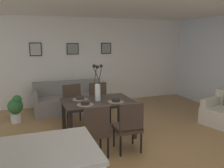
{
  "coord_description": "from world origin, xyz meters",
  "views": [
    {
      "loc": [
        -1.44,
        -3.82,
        1.98
      ],
      "look_at": [
        0.32,
        0.99,
        0.99
      ],
      "focal_mm": 37.91,
      "sensor_mm": 36.0,
      "label": 1
    }
  ],
  "objects_px": {
    "dining_chair_near_left": "(95,129)",
    "bowl_far_left": "(116,100)",
    "dining_chair_far_left": "(129,124)",
    "sofa": "(69,101)",
    "dining_chair_far_right": "(99,100)",
    "framed_picture_center": "(73,49)",
    "centerpiece_vase": "(98,87)",
    "dining_chair_near_right": "(73,103)",
    "potted_plant": "(16,107)",
    "framed_picture_right": "(106,48)",
    "framed_picture_left": "(36,49)",
    "bowl_near_right": "(80,98)",
    "bowl_near_left": "(85,103)",
    "dining_table": "(98,105)"
  },
  "relations": [
    {
      "from": "bowl_near_right",
      "to": "framed_picture_right",
      "type": "relative_size",
      "value": 0.5
    },
    {
      "from": "dining_chair_far_left",
      "to": "potted_plant",
      "type": "height_order",
      "value": "dining_chair_far_left"
    },
    {
      "from": "dining_chair_near_left",
      "to": "dining_chair_far_left",
      "type": "xyz_separation_m",
      "value": [
        0.61,
        -0.01,
        0.0
      ]
    },
    {
      "from": "framed_picture_left",
      "to": "framed_picture_right",
      "type": "relative_size",
      "value": 1.11
    },
    {
      "from": "framed_picture_left",
      "to": "framed_picture_center",
      "type": "distance_m",
      "value": 1.04
    },
    {
      "from": "dining_chair_far_right",
      "to": "sofa",
      "type": "height_order",
      "value": "dining_chair_far_right"
    },
    {
      "from": "framed_picture_left",
      "to": "dining_chair_far_right",
      "type": "bearing_deg",
      "value": -51.46
    },
    {
      "from": "framed_picture_left",
      "to": "framed_picture_center",
      "type": "xyz_separation_m",
      "value": [
        1.04,
        0.0,
        0.0
      ]
    },
    {
      "from": "dining_chair_near_left",
      "to": "bowl_far_left",
      "type": "bearing_deg",
      "value": 46.82
    },
    {
      "from": "bowl_near_left",
      "to": "potted_plant",
      "type": "distance_m",
      "value": 2.12
    },
    {
      "from": "dining_chair_far_left",
      "to": "dining_chair_far_right",
      "type": "distance_m",
      "value": 1.76
    },
    {
      "from": "sofa",
      "to": "framed_picture_right",
      "type": "bearing_deg",
      "value": 25.72
    },
    {
      "from": "bowl_near_left",
      "to": "potted_plant",
      "type": "relative_size",
      "value": 0.25
    },
    {
      "from": "bowl_far_left",
      "to": "potted_plant",
      "type": "bearing_deg",
      "value": 139.94
    },
    {
      "from": "centerpiece_vase",
      "to": "framed_picture_right",
      "type": "bearing_deg",
      "value": 67.65
    },
    {
      "from": "dining_chair_far_left",
      "to": "sofa",
      "type": "xyz_separation_m",
      "value": [
        -0.56,
        2.81,
        -0.23
      ]
    },
    {
      "from": "framed_picture_right",
      "to": "dining_chair_far_left",
      "type": "bearing_deg",
      "value": -102.35
    },
    {
      "from": "sofa",
      "to": "framed_picture_left",
      "type": "relative_size",
      "value": 4.98
    },
    {
      "from": "bowl_near_left",
      "to": "framed_picture_left",
      "type": "height_order",
      "value": "framed_picture_left"
    },
    {
      "from": "dining_chair_near_left",
      "to": "centerpiece_vase",
      "type": "xyz_separation_m",
      "value": [
        0.32,
        0.89,
        0.51
      ]
    },
    {
      "from": "dining_table",
      "to": "framed_picture_left",
      "type": "height_order",
      "value": "framed_picture_left"
    },
    {
      "from": "dining_chair_near_right",
      "to": "dining_chair_far_right",
      "type": "relative_size",
      "value": 1.0
    },
    {
      "from": "dining_chair_near_right",
      "to": "potted_plant",
      "type": "bearing_deg",
      "value": 156.24
    },
    {
      "from": "dining_chair_far_right",
      "to": "bowl_near_right",
      "type": "xyz_separation_m",
      "value": [
        -0.61,
        -0.65,
        0.27
      ]
    },
    {
      "from": "dining_chair_far_right",
      "to": "potted_plant",
      "type": "bearing_deg",
      "value": 163.85
    },
    {
      "from": "dining_chair_near_right",
      "to": "bowl_far_left",
      "type": "bearing_deg",
      "value": -58.16
    },
    {
      "from": "dining_chair_near_right",
      "to": "framed_picture_left",
      "type": "distance_m",
      "value": 2.17
    },
    {
      "from": "dining_chair_near_left",
      "to": "bowl_far_left",
      "type": "height_order",
      "value": "dining_chair_near_left"
    },
    {
      "from": "dining_chair_far_right",
      "to": "bowl_near_right",
      "type": "height_order",
      "value": "dining_chair_far_right"
    },
    {
      "from": "framed_picture_center",
      "to": "framed_picture_right",
      "type": "height_order",
      "value": "framed_picture_right"
    },
    {
      "from": "dining_chair_near_left",
      "to": "dining_table",
      "type": "bearing_deg",
      "value": 70.25
    },
    {
      "from": "dining_table",
      "to": "framed_picture_center",
      "type": "distance_m",
      "value": 2.74
    },
    {
      "from": "dining_table",
      "to": "dining_chair_near_right",
      "type": "relative_size",
      "value": 1.52
    },
    {
      "from": "dining_chair_near_right",
      "to": "sofa",
      "type": "distance_m",
      "value": 1.08
    },
    {
      "from": "dining_chair_far_right",
      "to": "centerpiece_vase",
      "type": "bearing_deg",
      "value": -108.79
    },
    {
      "from": "centerpiece_vase",
      "to": "framed_picture_center",
      "type": "relative_size",
      "value": 2.07
    },
    {
      "from": "dining_chair_near_left",
      "to": "bowl_near_left",
      "type": "xyz_separation_m",
      "value": [
        0.0,
        0.68,
        0.27
      ]
    },
    {
      "from": "bowl_near_right",
      "to": "framed_picture_right",
      "type": "height_order",
      "value": "framed_picture_right"
    },
    {
      "from": "dining_chair_far_right",
      "to": "potted_plant",
      "type": "relative_size",
      "value": 1.37
    },
    {
      "from": "bowl_near_right",
      "to": "framed_picture_left",
      "type": "xyz_separation_m",
      "value": [
        -0.73,
        2.32,
        0.9
      ]
    },
    {
      "from": "dining_chair_near_right",
      "to": "framed_picture_left",
      "type": "bearing_deg",
      "value": 112.47
    },
    {
      "from": "dining_chair_far_right",
      "to": "bowl_near_right",
      "type": "distance_m",
      "value": 0.93
    },
    {
      "from": "dining_chair_far_left",
      "to": "sofa",
      "type": "distance_m",
      "value": 2.87
    },
    {
      "from": "dining_chair_near_left",
      "to": "dining_chair_far_right",
      "type": "height_order",
      "value": "same"
    },
    {
      "from": "bowl_near_right",
      "to": "framed_picture_center",
      "type": "relative_size",
      "value": 0.48
    },
    {
      "from": "dining_table",
      "to": "framed_picture_right",
      "type": "bearing_deg",
      "value": 67.64
    },
    {
      "from": "bowl_near_left",
      "to": "bowl_far_left",
      "type": "height_order",
      "value": "same"
    },
    {
      "from": "dining_chair_far_right",
      "to": "framed_picture_center",
      "type": "relative_size",
      "value": 2.59
    },
    {
      "from": "dining_chair_near_right",
      "to": "bowl_near_left",
      "type": "xyz_separation_m",
      "value": [
        0.03,
        -1.07,
        0.27
      ]
    },
    {
      "from": "centerpiece_vase",
      "to": "bowl_near_left",
      "type": "distance_m",
      "value": 0.45
    }
  ]
}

